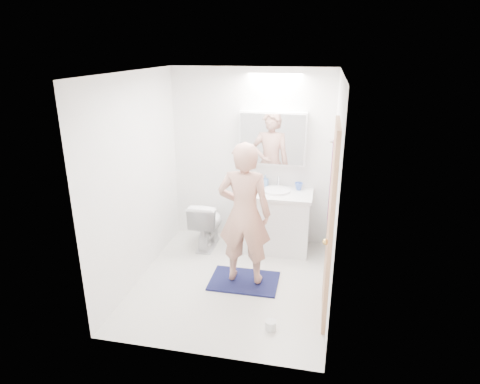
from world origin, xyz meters
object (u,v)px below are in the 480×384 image
(toilet, at_px, (207,223))
(medicine_cabinet, at_px, (273,138))
(soap_bottle_b, at_px, (265,181))
(toothbrush_cup, at_px, (299,186))
(vanity_cabinet, at_px, (275,222))
(toilet_paper_roll, at_px, (271,325))
(soap_bottle_a, at_px, (255,179))
(person, at_px, (244,214))

(toilet, bearing_deg, medicine_cabinet, -159.19)
(soap_bottle_b, height_order, toothbrush_cup, soap_bottle_b)
(vanity_cabinet, relative_size, soap_bottle_b, 5.26)
(vanity_cabinet, xyz_separation_m, toothbrush_cup, (0.28, 0.16, 0.48))
(medicine_cabinet, relative_size, toilet_paper_roll, 8.00)
(vanity_cabinet, relative_size, soap_bottle_a, 4.07)
(soap_bottle_a, relative_size, toothbrush_cup, 2.05)
(medicine_cabinet, relative_size, soap_bottle_a, 3.98)
(person, distance_m, toothbrush_cup, 1.22)
(medicine_cabinet, distance_m, soap_bottle_a, 0.61)
(vanity_cabinet, bearing_deg, toilet_paper_roll, -84.18)
(toilet, height_order, toilet_paper_roll, toilet)
(vanity_cabinet, distance_m, soap_bottle_a, 0.64)
(vanity_cabinet, bearing_deg, medicine_cabinet, 114.14)
(toilet, distance_m, soap_bottle_a, 0.90)
(toilet_paper_roll, bearing_deg, toothbrush_cup, 86.97)
(toilet, height_order, soap_bottle_a, soap_bottle_a)
(soap_bottle_b, bearing_deg, medicine_cabinet, 19.42)
(vanity_cabinet, relative_size, toilet, 1.33)
(toilet, height_order, toothbrush_cup, toothbrush_cup)
(toilet, bearing_deg, soap_bottle_b, -159.00)
(toothbrush_cup, bearing_deg, toilet, -167.22)
(toilet, relative_size, toilet_paper_roll, 6.15)
(person, height_order, toothbrush_cup, person)
(toothbrush_cup, bearing_deg, toilet_paper_roll, -93.03)
(toilet, bearing_deg, person, 129.45)
(medicine_cabinet, distance_m, person, 1.32)
(person, bearing_deg, vanity_cabinet, -104.92)
(toilet, distance_m, toilet_paper_roll, 1.99)
(toothbrush_cup, xyz_separation_m, toilet_paper_roll, (-0.10, -1.90, -0.82))
(medicine_cabinet, height_order, soap_bottle_a, medicine_cabinet)
(vanity_cabinet, relative_size, toothbrush_cup, 8.34)
(soap_bottle_b, bearing_deg, vanity_cabinet, -45.13)
(vanity_cabinet, distance_m, toilet, 0.94)
(toilet, xyz_separation_m, toothbrush_cup, (1.21, 0.28, 0.53))
(vanity_cabinet, xyz_separation_m, person, (-0.25, -0.94, 0.48))
(person, bearing_deg, medicine_cabinet, -97.78)
(toothbrush_cup, bearing_deg, soap_bottle_a, -179.04)
(person, relative_size, soap_bottle_a, 7.47)
(person, bearing_deg, toilet_paper_roll, 117.65)
(person, bearing_deg, toilet, -50.44)
(soap_bottle_a, bearing_deg, medicine_cabinet, 15.04)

